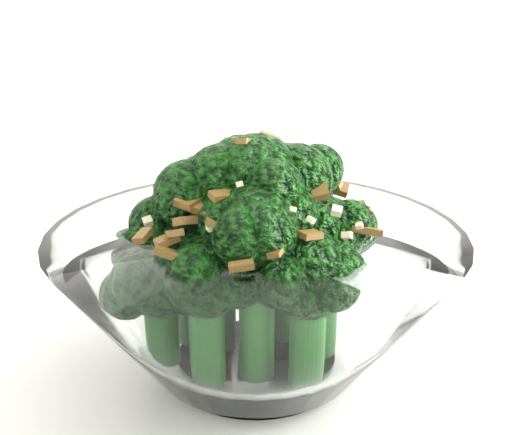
{
  "coord_description": "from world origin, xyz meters",
  "views": [
    {
      "loc": [
        0.13,
        -0.59,
        1.0
      ],
      "look_at": [
        0.14,
        -0.18,
        0.85
      ],
      "focal_mm": 55.0,
      "sensor_mm": 36.0,
      "label": 1
    }
  ],
  "objects": [
    {
      "name": "table",
      "position": [
        0.1,
        -0.03,
        0.68
      ],
      "size": [
        1.42,
        1.22,
        0.75
      ],
      "color": "white",
      "rests_on": "ground"
    },
    {
      "name": "broccoli_dish",
      "position": [
        0.13,
        -0.18,
        0.81
      ],
      "size": [
        0.24,
        0.24,
        0.15
      ],
      "color": "white",
      "rests_on": "table"
    }
  ]
}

